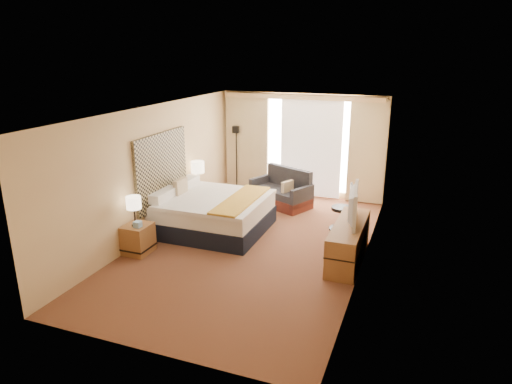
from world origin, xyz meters
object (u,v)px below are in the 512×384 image
(desk_chair, at_px, (344,210))
(television, at_px, (349,204))
(nightstand_right, at_px, (200,199))
(loveseat, at_px, (282,193))
(lamp_left, at_px, (134,203))
(media_dresser, at_px, (348,242))
(bed, at_px, (213,213))
(floor_lamp, at_px, (236,145))
(nightstand_left, at_px, (138,239))
(lamp_right, at_px, (198,168))

(desk_chair, height_order, television, television)
(nightstand_right, xyz_separation_m, loveseat, (1.68, 1.04, 0.02))
(nightstand_right, relative_size, lamp_left, 0.97)
(media_dresser, height_order, bed, bed)
(lamp_left, bearing_deg, media_dresser, 16.61)
(bed, bearing_deg, loveseat, 66.84)
(floor_lamp, bearing_deg, media_dresser, -42.86)
(bed, height_order, desk_chair, bed)
(desk_chair, bearing_deg, television, -87.05)
(nightstand_left, height_order, television, television)
(lamp_left, distance_m, television, 3.84)
(floor_lamp, bearing_deg, television, -42.39)
(lamp_right, height_order, television, television)
(desk_chair, relative_size, lamp_left, 1.76)
(desk_chair, height_order, lamp_left, lamp_left)
(floor_lamp, bearing_deg, nightstand_left, -91.89)
(bed, bearing_deg, floor_lamp, 103.14)
(nightstand_right, xyz_separation_m, television, (3.65, -1.35, 0.75))
(nightstand_left, distance_m, television, 3.90)
(nightstand_right, bearing_deg, bed, -51.01)
(lamp_right, bearing_deg, loveseat, 32.20)
(bed, height_order, lamp_right, lamp_right)
(loveseat, bearing_deg, desk_chair, -7.88)
(nightstand_left, xyz_separation_m, desk_chair, (3.36, 2.47, 0.17))
(nightstand_left, distance_m, desk_chair, 4.18)
(nightstand_left, bearing_deg, lamp_left, -83.06)
(nightstand_left, height_order, lamp_right, lamp_right)
(bed, height_order, floor_lamp, floor_lamp)
(floor_lamp, xyz_separation_m, television, (3.51, -3.20, -0.20))
(media_dresser, xyz_separation_m, lamp_left, (-3.69, -1.10, 0.64))
(media_dresser, xyz_separation_m, loveseat, (-2.02, 2.49, -0.05))
(nightstand_right, xyz_separation_m, floor_lamp, (0.14, 1.85, 0.94))
(loveseat, xyz_separation_m, television, (1.97, -2.39, 0.73))
(loveseat, relative_size, desk_chair, 1.64)
(nightstand_left, distance_m, lamp_left, 0.71)
(lamp_right, bearing_deg, floor_lamp, 85.09)
(bed, relative_size, lamp_left, 3.79)
(nightstand_left, xyz_separation_m, television, (3.65, 1.15, 0.75))
(nightstand_left, distance_m, media_dresser, 3.85)
(lamp_left, bearing_deg, television, 18.25)
(loveseat, bearing_deg, lamp_right, -123.28)
(nightstand_right, xyz_separation_m, desk_chair, (3.36, -0.03, 0.17))
(media_dresser, height_order, lamp_left, lamp_left)
(nightstand_left, height_order, desk_chair, desk_chair)
(floor_lamp, bearing_deg, desk_chair, -30.30)
(media_dresser, xyz_separation_m, bed, (-2.89, 0.45, 0.03))
(nightstand_right, height_order, lamp_left, lamp_left)
(loveseat, distance_m, lamp_right, 2.14)
(nightstand_right, height_order, desk_chair, desk_chair)
(loveseat, relative_size, floor_lamp, 0.94)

